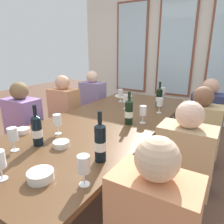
% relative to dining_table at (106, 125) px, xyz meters
% --- Properties ---
extents(ground_plane, '(12.00, 12.00, 0.00)m').
position_rel_dining_table_xyz_m(ground_plane, '(0.00, 0.00, -0.68)').
color(ground_plane, brown).
extents(back_wall_with_windows, '(4.29, 0.10, 2.90)m').
position_rel_dining_table_xyz_m(back_wall_with_windows, '(0.00, 2.62, 0.77)').
color(back_wall_with_windows, silver).
rests_on(back_wall_with_windows, ground).
extents(dining_table, '(1.09, 2.65, 0.74)m').
position_rel_dining_table_xyz_m(dining_table, '(0.00, 0.00, 0.00)').
color(dining_table, brown).
rests_on(dining_table, ground).
extents(white_plate_0, '(0.26, 0.26, 0.01)m').
position_rel_dining_table_xyz_m(white_plate_0, '(-0.35, 1.06, 0.06)').
color(white_plate_0, white).
rests_on(white_plate_0, dining_table).
extents(wine_bottle_0, '(0.08, 0.08, 0.32)m').
position_rel_dining_table_xyz_m(wine_bottle_0, '(0.26, 0.01, 0.18)').
color(wine_bottle_0, black).
rests_on(wine_bottle_0, dining_table).
extents(wine_bottle_1, '(0.08, 0.08, 0.32)m').
position_rel_dining_table_xyz_m(wine_bottle_1, '(-0.13, -0.75, 0.18)').
color(wine_bottle_1, black).
rests_on(wine_bottle_1, dining_table).
extents(wine_bottle_2, '(0.08, 0.08, 0.31)m').
position_rel_dining_table_xyz_m(wine_bottle_2, '(0.31, 0.77, 0.18)').
color(wine_bottle_2, black).
rests_on(wine_bottle_2, dining_table).
extents(wine_bottle_3, '(0.08, 0.08, 0.34)m').
position_rel_dining_table_xyz_m(wine_bottle_3, '(0.40, -0.70, 0.19)').
color(wine_bottle_3, black).
rests_on(wine_bottle_3, dining_table).
extents(tasting_bowl_0, '(0.11, 0.11, 0.04)m').
position_rel_dining_table_xyz_m(tasting_bowl_0, '(-0.44, -0.66, 0.08)').
color(tasting_bowl_0, white).
rests_on(tasting_bowl_0, dining_table).
extents(tasting_bowl_1, '(0.15, 0.15, 0.05)m').
position_rel_dining_table_xyz_m(tasting_bowl_1, '(0.23, -1.04, 0.09)').
color(tasting_bowl_1, white).
rests_on(tasting_bowl_1, dining_table).
extents(tasting_bowl_2, '(0.12, 0.12, 0.04)m').
position_rel_dining_table_xyz_m(tasting_bowl_2, '(0.04, -0.68, 0.08)').
color(tasting_bowl_2, white).
rests_on(tasting_bowl_2, dining_table).
extents(wine_glass_0, '(0.07, 0.07, 0.17)m').
position_rel_dining_table_xyz_m(wine_glass_0, '(-0.21, -0.90, 0.18)').
color(wine_glass_0, white).
rests_on(wine_glass_0, dining_table).
extents(wine_glass_1, '(0.07, 0.07, 0.17)m').
position_rel_dining_table_xyz_m(wine_glass_1, '(0.36, 0.11, 0.18)').
color(wine_glass_1, white).
rests_on(wine_glass_1, dining_table).
extents(wine_glass_3, '(0.07, 0.07, 0.17)m').
position_rel_dining_table_xyz_m(wine_glass_3, '(-0.23, 0.75, 0.18)').
color(wine_glass_3, white).
rests_on(wine_glass_3, dining_table).
extents(wine_glass_4, '(0.07, 0.07, 0.17)m').
position_rel_dining_table_xyz_m(wine_glass_4, '(-0.01, 0.48, 0.18)').
color(wine_glass_4, white).
rests_on(wine_glass_4, dining_table).
extents(wine_glass_5, '(0.07, 0.07, 0.17)m').
position_rel_dining_table_xyz_m(wine_glass_5, '(0.23, 1.16, 0.18)').
color(wine_glass_5, white).
rests_on(wine_glass_5, dining_table).
extents(wine_glass_6, '(0.07, 0.07, 0.17)m').
position_rel_dining_table_xyz_m(wine_glass_6, '(0.47, -0.95, 0.18)').
color(wine_glass_6, white).
rests_on(wine_glass_6, dining_table).
extents(wine_glass_7, '(0.07, 0.07, 0.17)m').
position_rel_dining_table_xyz_m(wine_glass_7, '(-0.16, -0.51, 0.18)').
color(wine_glass_7, white).
rests_on(wine_glass_7, dining_table).
extents(wine_glass_8, '(0.07, 0.07, 0.17)m').
position_rel_dining_table_xyz_m(wine_glass_8, '(0.40, 0.52, 0.18)').
color(wine_glass_8, white).
rests_on(wine_glass_8, dining_table).
extents(seated_person_0, '(0.38, 0.24, 1.11)m').
position_rel_dining_table_xyz_m(seated_person_0, '(-0.86, 0.29, -0.15)').
color(seated_person_0, '#303237').
rests_on(seated_person_0, ground).
extents(seated_person_1, '(0.38, 0.24, 1.11)m').
position_rel_dining_table_xyz_m(seated_person_1, '(0.86, 0.36, -0.15)').
color(seated_person_1, '#293142').
rests_on(seated_person_1, ground).
extents(seated_person_4, '(0.38, 0.24, 1.11)m').
position_rel_dining_table_xyz_m(seated_person_4, '(-0.86, -0.35, -0.15)').
color(seated_person_4, '#212F36').
rests_on(seated_person_4, ground).
extents(seated_person_5, '(0.38, 0.24, 1.11)m').
position_rel_dining_table_xyz_m(seated_person_5, '(0.86, -0.29, -0.15)').
color(seated_person_5, '#312C2B').
rests_on(seated_person_5, ground).
extents(seated_person_6, '(0.38, 0.24, 1.11)m').
position_rel_dining_table_xyz_m(seated_person_6, '(-0.86, 0.96, -0.15)').
color(seated_person_6, '#362140').
rests_on(seated_person_6, ground).
extents(seated_person_7, '(0.38, 0.24, 1.11)m').
position_rel_dining_table_xyz_m(seated_person_7, '(0.86, 0.97, -0.15)').
color(seated_person_7, '#26233A').
rests_on(seated_person_7, ground).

